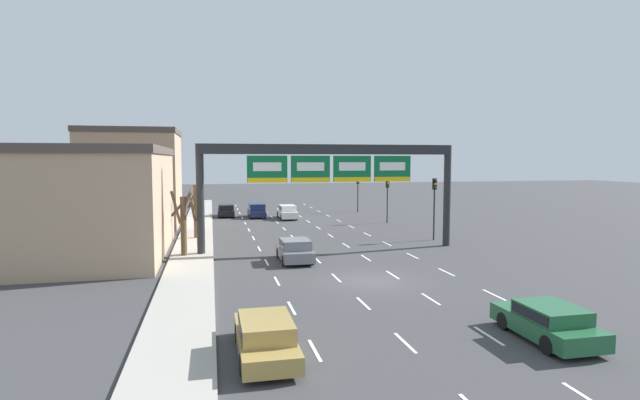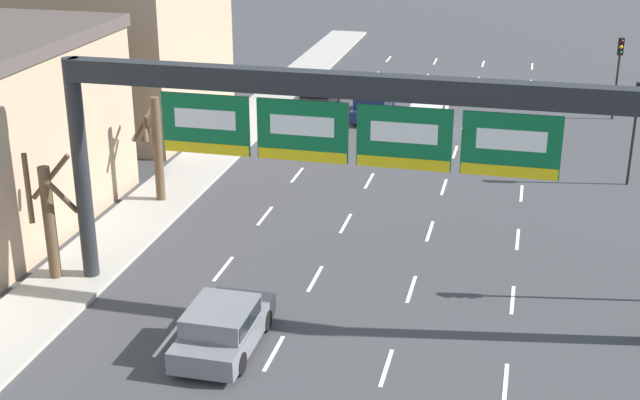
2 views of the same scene
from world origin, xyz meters
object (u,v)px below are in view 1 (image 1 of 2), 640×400
object	(u,v)px
car_green	(548,321)
traffic_light_far_end	(358,187)
car_gold	(265,335)
traffic_light_mid_block	(434,196)
suv_navy	(257,210)
traffic_light_near_gantry	(387,191)
tree_bare_second	(183,222)
sign_gantry	(331,167)
car_black	(226,210)
car_white	(287,211)
car_grey	(295,250)
tree_bare_closest	(195,209)

from	to	relation	value
car_green	traffic_light_far_end	world-z (taller)	traffic_light_far_end
car_gold	traffic_light_mid_block	world-z (taller)	traffic_light_mid_block
suv_navy	traffic_light_near_gantry	world-z (taller)	traffic_light_near_gantry
suv_navy	tree_bare_second	distance (m)	23.26
sign_gantry	car_black	size ratio (longest dim) A/B	4.65
car_gold	traffic_light_near_gantry	bearing A→B (deg)	63.62
traffic_light_mid_block	traffic_light_far_end	size ratio (longest dim) A/B	1.13
suv_navy	traffic_light_near_gantry	distance (m)	15.12
car_white	traffic_light_mid_block	world-z (taller)	traffic_light_mid_block
car_grey	tree_bare_second	xyz separation A→B (m)	(-7.02, 2.95, 1.64)
traffic_light_near_gantry	car_white	bearing A→B (deg)	148.93
sign_gantry	tree_bare_second	size ratio (longest dim) A/B	4.32
sign_gantry	suv_navy	size ratio (longest dim) A/B	4.35
traffic_light_near_gantry	traffic_light_mid_block	distance (m)	11.24
car_grey	car_green	bearing A→B (deg)	-67.18
sign_gantry	car_gold	bearing A→B (deg)	-109.88
car_green	traffic_light_mid_block	world-z (taller)	traffic_light_mid_block
car_white	suv_navy	bearing A→B (deg)	146.89
car_grey	traffic_light_far_end	size ratio (longest dim) A/B	0.94
sign_gantry	suv_navy	distance (m)	22.63
car_white	traffic_light_near_gantry	world-z (taller)	traffic_light_near_gantry
car_black	suv_navy	bearing A→B (deg)	-22.34
car_white	traffic_light_far_end	bearing A→B (deg)	26.98
car_black	traffic_light_mid_block	xyz separation A→B (m)	(16.01, -20.45, 2.81)
car_white	traffic_light_near_gantry	bearing A→B (deg)	-31.07
car_grey	tree_bare_second	world-z (taller)	tree_bare_second
car_white	tree_bare_closest	size ratio (longest dim) A/B	1.10
traffic_light_mid_block	traffic_light_far_end	xyz separation A→B (m)	(0.11, 21.85, -0.38)
sign_gantry	tree_bare_second	distance (m)	10.77
car_grey	car_white	size ratio (longest dim) A/B	0.87
sign_gantry	car_black	distance (m)	24.70
suv_navy	car_black	world-z (taller)	suv_navy
car_green	car_gold	bearing A→B (deg)	176.14
sign_gantry	traffic_light_mid_block	distance (m)	10.00
car_black	traffic_light_mid_block	size ratio (longest dim) A/B	0.80
car_gold	traffic_light_mid_block	distance (m)	26.64
traffic_light_mid_block	tree_bare_second	bearing A→B (deg)	-170.90
sign_gantry	traffic_light_far_end	xyz separation A→B (m)	(9.42, 24.60, -2.81)
car_green	tree_bare_closest	xyz separation A→B (m)	(-13.13, 26.31, 1.77)
traffic_light_mid_block	tree_bare_second	xyz separation A→B (m)	(-19.47, -3.12, -1.15)
car_white	traffic_light_near_gantry	size ratio (longest dim) A/B	1.05
car_gold	tree_bare_second	xyz separation A→B (m)	(-3.51, 18.02, 1.68)
traffic_light_mid_block	tree_bare_second	size ratio (longest dim) A/B	1.16
car_white	traffic_light_near_gantry	xyz separation A→B (m)	(9.54, -5.75, 2.45)
suv_navy	traffic_light_far_end	bearing A→B (deg)	12.37
tree_bare_closest	traffic_light_far_end	bearing A→B (deg)	42.33
traffic_light_mid_block	tree_bare_closest	bearing A→B (deg)	166.68
suv_navy	tree_bare_closest	bearing A→B (deg)	-113.46
sign_gantry	suv_navy	bearing A→B (deg)	98.65
tree_bare_closest	tree_bare_second	world-z (taller)	tree_bare_closest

